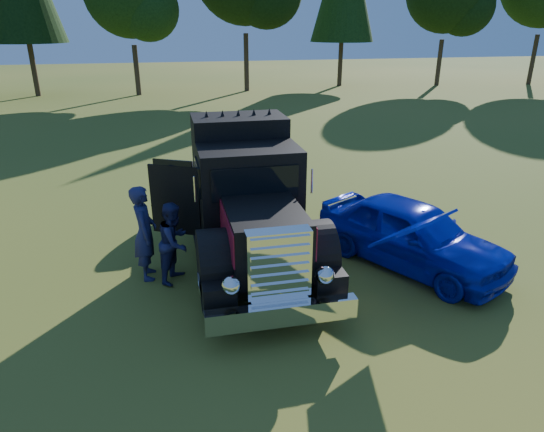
{
  "coord_description": "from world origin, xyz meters",
  "views": [
    {
      "loc": [
        -2.33,
        -7.53,
        4.93
      ],
      "look_at": [
        -0.33,
        1.53,
        1.2
      ],
      "focal_mm": 32.0,
      "sensor_mm": 36.0,
      "label": 1
    }
  ],
  "objects_px": {
    "diamond_t_truck": "(246,202)",
    "spectator_far": "(175,242)",
    "hotrod_coupe": "(411,234)",
    "spectator_near": "(145,233)"
  },
  "relations": [
    {
      "from": "diamond_t_truck",
      "to": "hotrod_coupe",
      "type": "xyz_separation_m",
      "value": [
        3.35,
        -1.2,
        -0.55
      ]
    },
    {
      "from": "spectator_near",
      "to": "diamond_t_truck",
      "type": "bearing_deg",
      "value": -76.46
    },
    {
      "from": "diamond_t_truck",
      "to": "spectator_far",
      "type": "xyz_separation_m",
      "value": [
        -1.59,
        -0.78,
        -0.44
      ]
    },
    {
      "from": "diamond_t_truck",
      "to": "spectator_near",
      "type": "distance_m",
      "value": 2.25
    },
    {
      "from": "hotrod_coupe",
      "to": "spectator_near",
      "type": "bearing_deg",
      "value": 173.11
    },
    {
      "from": "diamond_t_truck",
      "to": "spectator_near",
      "type": "height_order",
      "value": "diamond_t_truck"
    },
    {
      "from": "diamond_t_truck",
      "to": "hotrod_coupe",
      "type": "bearing_deg",
      "value": -19.74
    },
    {
      "from": "spectator_near",
      "to": "spectator_far",
      "type": "height_order",
      "value": "spectator_near"
    },
    {
      "from": "diamond_t_truck",
      "to": "hotrod_coupe",
      "type": "relative_size",
      "value": 1.58
    },
    {
      "from": "hotrod_coupe",
      "to": "spectator_near",
      "type": "distance_m",
      "value": 5.57
    }
  ]
}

